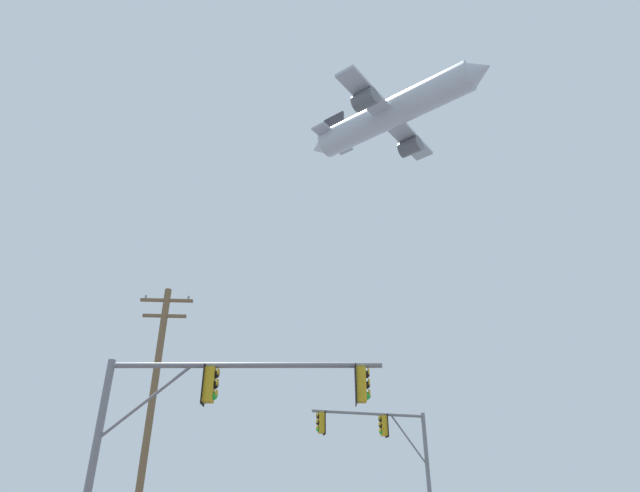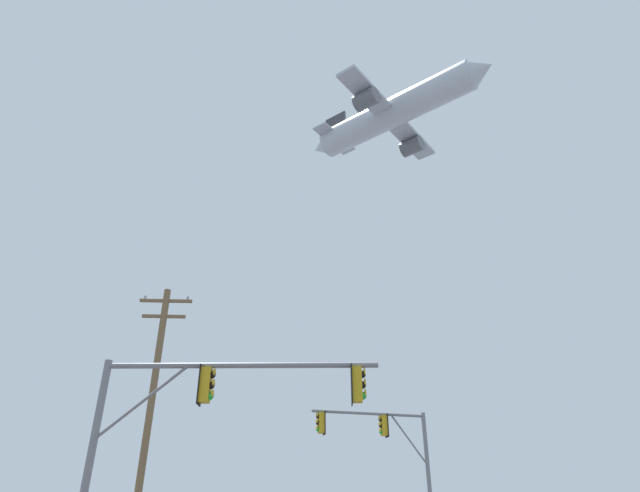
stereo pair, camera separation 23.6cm
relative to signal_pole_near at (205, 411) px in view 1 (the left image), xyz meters
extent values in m
cylinder|color=slate|center=(-2.65, 0.17, -1.55)|extent=(0.20, 0.20, 5.80)
cylinder|color=slate|center=(0.99, -0.06, 1.20)|extent=(7.28, 0.62, 0.15)
cylinder|color=slate|center=(-1.56, 0.10, 0.26)|extent=(2.24, 0.22, 1.94)
cube|color=gold|center=(4.05, -0.26, 0.68)|extent=(0.28, 0.34, 0.90)
cylinder|color=gold|center=(4.05, -0.26, 1.19)|extent=(0.05, 0.05, 0.12)
cube|color=black|center=(3.91, -0.25, 0.68)|extent=(0.05, 0.46, 1.04)
sphere|color=black|center=(4.19, -0.27, 0.95)|extent=(0.20, 0.20, 0.20)
cylinder|color=gold|center=(4.25, -0.27, 1.01)|extent=(0.05, 0.21, 0.21)
sphere|color=black|center=(4.19, -0.27, 0.67)|extent=(0.20, 0.20, 0.20)
cylinder|color=gold|center=(4.25, -0.27, 0.73)|extent=(0.05, 0.21, 0.21)
sphere|color=green|center=(4.19, -0.27, 0.39)|extent=(0.20, 0.20, 0.20)
cylinder|color=gold|center=(4.25, -0.27, 0.45)|extent=(0.05, 0.21, 0.21)
cube|color=gold|center=(0.04, 0.00, 0.68)|extent=(0.28, 0.34, 0.90)
cylinder|color=gold|center=(0.04, 0.00, 1.19)|extent=(0.05, 0.05, 0.12)
cube|color=black|center=(-0.09, 0.01, 0.68)|extent=(0.05, 0.46, 1.04)
sphere|color=black|center=(0.19, -0.01, 0.95)|extent=(0.20, 0.20, 0.20)
cylinder|color=gold|center=(0.25, -0.02, 1.01)|extent=(0.05, 0.21, 0.21)
sphere|color=black|center=(0.19, -0.01, 0.67)|extent=(0.20, 0.20, 0.20)
cylinder|color=gold|center=(0.25, -0.02, 0.73)|extent=(0.05, 0.21, 0.21)
sphere|color=green|center=(0.19, -0.01, 0.39)|extent=(0.20, 0.20, 0.20)
cylinder|color=gold|center=(0.25, -0.02, 0.45)|extent=(0.05, 0.21, 0.21)
cylinder|color=slate|center=(8.68, 11.93, -1.10)|extent=(0.20, 0.20, 6.70)
cylinder|color=slate|center=(5.97, 11.38, 2.10)|extent=(5.45, 1.23, 0.15)
cylinder|color=slate|center=(7.86, 11.76, 1.00)|extent=(1.70, 0.42, 2.24)
cube|color=gold|center=(3.69, 10.93, 1.57)|extent=(0.32, 0.36, 0.90)
cylinder|color=gold|center=(3.69, 10.93, 2.08)|extent=(0.05, 0.05, 0.12)
cube|color=black|center=(3.83, 10.95, 1.57)|extent=(0.11, 0.46, 1.04)
sphere|color=black|center=(3.55, 10.90, 1.84)|extent=(0.20, 0.20, 0.20)
cylinder|color=gold|center=(3.49, 10.89, 1.90)|extent=(0.08, 0.21, 0.21)
sphere|color=black|center=(3.55, 10.90, 1.56)|extent=(0.20, 0.20, 0.20)
cylinder|color=gold|center=(3.49, 10.89, 1.62)|extent=(0.08, 0.21, 0.21)
sphere|color=green|center=(3.55, 10.90, 1.28)|extent=(0.20, 0.20, 0.20)
cylinder|color=gold|center=(3.49, 10.89, 1.34)|extent=(0.08, 0.21, 0.21)
cube|color=gold|center=(6.67, 11.52, 1.57)|extent=(0.32, 0.36, 0.90)
cylinder|color=gold|center=(6.67, 11.52, 2.08)|extent=(0.05, 0.05, 0.12)
cube|color=black|center=(6.81, 11.55, 1.57)|extent=(0.11, 0.46, 1.04)
sphere|color=black|center=(6.53, 11.50, 1.84)|extent=(0.20, 0.20, 0.20)
cylinder|color=gold|center=(6.47, 11.48, 1.90)|extent=(0.08, 0.21, 0.21)
sphere|color=black|center=(6.53, 11.50, 1.56)|extent=(0.20, 0.20, 0.20)
cylinder|color=gold|center=(6.47, 11.48, 1.62)|extent=(0.08, 0.21, 0.21)
sphere|color=green|center=(6.53, 11.50, 1.28)|extent=(0.20, 0.20, 0.20)
cylinder|color=gold|center=(6.47, 11.48, 1.34)|extent=(0.08, 0.21, 0.21)
cylinder|color=brown|center=(-3.14, 7.16, 0.98)|extent=(0.28, 0.28, 10.85)
cube|color=brown|center=(-3.14, 7.16, 5.90)|extent=(2.20, 0.12, 0.12)
cube|color=brown|center=(-3.14, 7.16, 5.20)|extent=(1.80, 0.12, 0.12)
cylinder|color=gray|center=(-4.04, 7.16, 6.02)|extent=(0.10, 0.10, 0.18)
cylinder|color=gray|center=(-2.24, 7.16, 6.02)|extent=(0.10, 0.10, 0.18)
cylinder|color=#B7BCC6|center=(12.42, 28.62, 36.53)|extent=(15.43, 13.86, 3.13)
cone|color=#B7BCC6|center=(19.85, 22.25, 36.53)|extent=(3.57, 3.66, 2.98)
cone|color=#B7BCC6|center=(5.05, 34.93, 36.53)|extent=(3.22, 3.30, 2.66)
cube|color=#A8ADB7|center=(12.05, 28.94, 36.06)|extent=(12.47, 14.05, 0.35)
cylinder|color=#595B60|center=(15.08, 32.48, 35.12)|extent=(2.93, 2.87, 1.76)
cylinder|color=#595B60|center=(9.01, 25.40, 35.12)|extent=(2.93, 2.87, 1.76)
cube|color=#333338|center=(6.62, 33.60, 38.30)|extent=(2.24, 1.96, 3.72)
cube|color=#A8ADB7|center=(6.47, 33.72, 36.83)|extent=(5.16, 5.61, 0.20)
camera|label=1|loc=(2.12, -14.26, -2.65)|focal=29.83mm
camera|label=2|loc=(2.36, -14.27, -2.65)|focal=29.83mm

